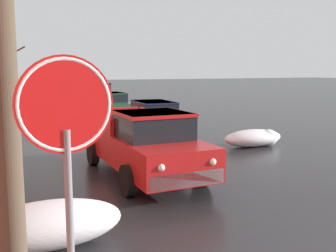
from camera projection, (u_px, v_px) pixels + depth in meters
snow_bank_along_left_kerb at (255, 138)px, 14.39m from camera, size 2.36×1.13×0.61m
snow_bank_mid_block_left at (46, 226)px, 6.15m from camera, size 2.38×1.05×0.74m
pickup_truck_red_approaching_near_lane at (143, 143)px, 10.32m from camera, size 2.12×5.43×1.76m
sedan_darkblue_parked_kerbside_close at (155, 117)px, 17.00m from camera, size 2.10×4.53×1.42m
sedan_green_parked_kerbside_mid at (111, 104)px, 23.33m from camera, size 2.03×4.06×1.42m
suv_black_parked_far_down_block at (94, 94)px, 29.21m from camera, size 2.26×4.75×1.82m
sedan_maroon_queued_behind_truck at (73, 93)px, 34.54m from camera, size 1.95×4.01×1.42m
suv_red_at_far_intersection at (60, 87)px, 40.53m from camera, size 2.30×4.83×1.82m
fire_hydrant at (3, 180)px, 8.69m from camera, size 0.42×0.22×0.71m
stop_sign_at_corner at (67, 140)px, 3.04m from camera, size 0.76×0.07×2.90m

